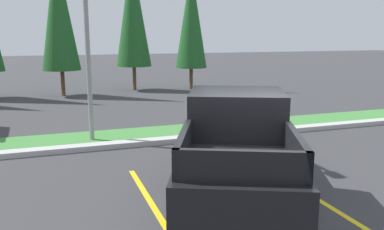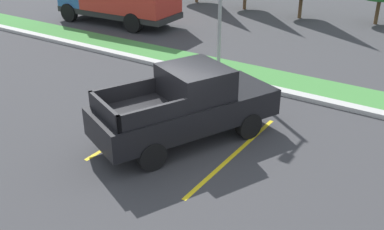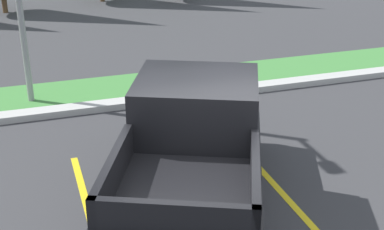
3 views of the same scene
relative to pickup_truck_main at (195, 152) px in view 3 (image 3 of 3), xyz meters
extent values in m
plane|color=#38383A|center=(0.03, -0.48, -1.04)|extent=(120.00, 120.00, 0.00)
cube|color=yellow|center=(1.53, -0.05, -1.04)|extent=(0.12, 4.80, 0.01)
cube|color=#B2B2AD|center=(0.03, 4.52, -0.97)|extent=(56.00, 0.40, 0.15)
cube|color=#42843D|center=(0.03, 5.62, -1.01)|extent=(56.00, 1.80, 0.06)
cylinder|color=black|center=(-0.17, 1.72, -0.66)|extent=(0.56, 0.81, 0.76)
cylinder|color=black|center=(1.39, 1.02, -0.66)|extent=(0.56, 0.81, 0.76)
cube|color=black|center=(-0.02, -0.05, -0.16)|extent=(3.85, 5.52, 0.76)
cube|color=black|center=(0.10, 0.23, 0.64)|extent=(2.26, 2.18, 0.84)
cube|color=#2D3842|center=(0.43, 0.98, 0.69)|extent=(1.50, 0.71, 0.63)
cube|color=black|center=(-1.39, -1.03, 0.44)|extent=(0.86, 1.78, 0.44)
cube|color=black|center=(0.17, -1.72, 0.44)|extent=(0.86, 1.78, 0.44)
cube|color=black|center=(-0.98, -2.19, 0.44)|extent=(1.69, 0.82, 0.44)
cube|color=silver|center=(1.02, 2.28, -0.40)|extent=(1.71, 0.88, 0.28)
camera|label=1|loc=(-3.22, -6.68, 2.11)|focal=37.92mm
camera|label=2|loc=(6.24, -9.24, 5.11)|focal=41.84mm
camera|label=3|loc=(-2.25, -6.66, 3.66)|focal=50.18mm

